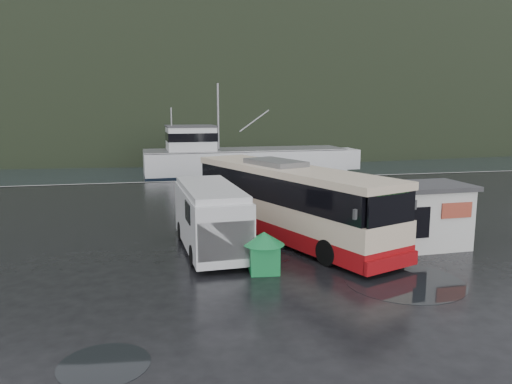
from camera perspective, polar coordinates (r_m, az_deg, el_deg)
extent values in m
plane|color=black|center=(21.22, -1.03, -6.58)|extent=(160.00, 160.00, 0.00)
cube|color=black|center=(130.17, -10.44, 7.05)|extent=(300.00, 180.00, 0.02)
cube|color=#999993|center=(40.61, -6.46, 1.29)|extent=(160.00, 0.60, 1.50)
ellipsoid|color=black|center=(270.40, -9.24, 8.45)|extent=(780.00, 540.00, 570.00)
cylinder|color=black|center=(18.19, 16.59, -9.82)|extent=(4.12, 4.12, 0.01)
cylinder|color=black|center=(12.88, -16.98, -18.35)|extent=(2.17, 2.17, 0.01)
cylinder|color=black|center=(26.16, 11.74, -3.61)|extent=(3.43, 3.43, 0.01)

